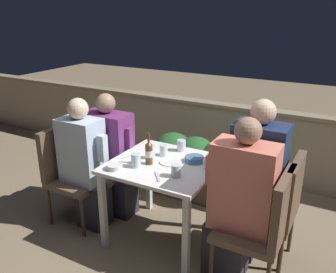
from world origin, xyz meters
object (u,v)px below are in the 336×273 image
(chair_left_far, at_px, (95,158))
(person_coral_top, at_px, (238,202))
(chair_left_near, at_px, (69,167))
(beer_bottle, at_px, (149,152))
(chair_right_far, at_px, (278,204))
(person_navy_jumper, at_px, (253,182))
(chair_right_near, at_px, (266,222))
(person_blue_shirt, at_px, (85,164))
(person_purple_stripe, at_px, (111,156))

(chair_left_far, xyz_separation_m, person_coral_top, (1.61, -0.31, 0.10))
(chair_left_near, relative_size, beer_bottle, 3.38)
(chair_left_near, distance_m, chair_right_far, 1.94)
(chair_left_far, bearing_deg, chair_right_far, -0.39)
(chair_right_far, height_order, person_navy_jumper, person_navy_jumper)
(chair_right_near, distance_m, beer_bottle, 1.07)
(person_blue_shirt, distance_m, chair_left_far, 0.33)
(beer_bottle, bearing_deg, chair_right_near, -4.19)
(chair_right_far, bearing_deg, person_coral_top, -128.07)
(person_purple_stripe, xyz_separation_m, beer_bottle, (0.59, -0.23, 0.24))
(person_navy_jumper, bearing_deg, beer_bottle, -165.21)
(person_blue_shirt, bearing_deg, person_coral_top, -0.69)
(person_blue_shirt, relative_size, person_navy_jumper, 0.91)
(person_blue_shirt, relative_size, person_coral_top, 0.96)
(chair_left_near, bearing_deg, person_blue_shirt, 0.00)
(chair_right_far, xyz_separation_m, beer_bottle, (-1.04, -0.22, 0.31))
(chair_left_far, bearing_deg, person_blue_shirt, -64.96)
(chair_left_far, height_order, person_navy_jumper, person_navy_jumper)
(person_blue_shirt, height_order, chair_left_far, person_blue_shirt)
(chair_left_far, relative_size, beer_bottle, 3.38)
(person_navy_jumper, bearing_deg, chair_right_near, -57.42)
(person_blue_shirt, xyz_separation_m, person_navy_jumper, (1.50, 0.28, 0.06))
(chair_right_near, bearing_deg, chair_right_far, 86.04)
(person_coral_top, bearing_deg, chair_right_near, 0.00)
(person_blue_shirt, bearing_deg, person_purple_stripe, 75.07)
(chair_right_near, height_order, beer_bottle, beer_bottle)
(person_purple_stripe, xyz_separation_m, person_coral_top, (1.40, -0.31, 0.03))
(chair_right_near, distance_m, person_coral_top, 0.23)
(chair_left_near, distance_m, person_navy_jumper, 1.74)
(chair_left_far, distance_m, person_coral_top, 1.64)
(person_purple_stripe, distance_m, chair_right_far, 1.63)
(person_blue_shirt, height_order, person_navy_jumper, person_navy_jumper)
(person_purple_stripe, relative_size, person_navy_jumper, 0.91)
(person_blue_shirt, bearing_deg, person_navy_jumper, 10.50)
(chair_right_near, height_order, person_coral_top, person_coral_top)
(person_blue_shirt, height_order, chair_right_far, person_blue_shirt)
(chair_right_far, bearing_deg, beer_bottle, -168.08)
(person_purple_stripe, relative_size, beer_bottle, 4.47)
(person_purple_stripe, height_order, person_navy_jumper, person_navy_jumper)
(person_coral_top, height_order, chair_right_far, person_coral_top)
(person_blue_shirt, xyz_separation_m, person_coral_top, (1.47, -0.02, 0.02))
(person_blue_shirt, distance_m, beer_bottle, 0.70)
(person_navy_jumper, distance_m, beer_bottle, 0.88)
(chair_left_far, bearing_deg, person_coral_top, -10.81)
(chair_right_far, bearing_deg, chair_left_far, 179.61)
(chair_left_near, relative_size, person_purple_stripe, 0.76)
(chair_left_near, distance_m, person_coral_top, 1.69)
(chair_left_near, bearing_deg, person_coral_top, -0.60)
(chair_left_near, height_order, person_purple_stripe, person_purple_stripe)
(person_coral_top, bearing_deg, person_blue_shirt, 179.31)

